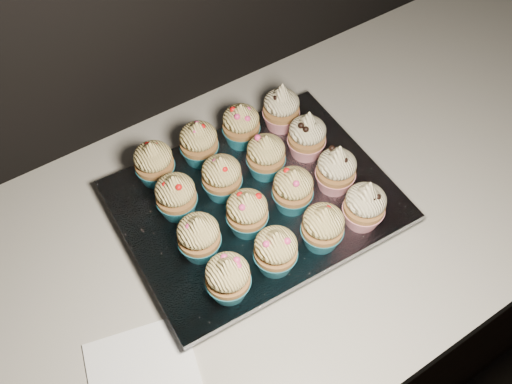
# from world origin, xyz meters

# --- Properties ---
(cabinet) EXTENTS (2.40, 0.60, 0.86)m
(cabinet) POSITION_xyz_m (0.00, 1.70, 0.43)
(cabinet) COLOR black
(cabinet) RESTS_ON ground
(worktop) EXTENTS (2.44, 0.64, 0.04)m
(worktop) POSITION_xyz_m (0.00, 1.70, 0.88)
(worktop) COLOR silver
(worktop) RESTS_ON cabinet
(napkin) EXTENTS (0.17, 0.17, 0.00)m
(napkin) POSITION_xyz_m (-0.15, 1.57, 0.90)
(napkin) COLOR white
(napkin) RESTS_ON worktop
(baking_tray) EXTENTS (0.39, 0.31, 0.02)m
(baking_tray) POSITION_xyz_m (0.12, 1.72, 0.91)
(baking_tray) COLOR black
(baking_tray) RESTS_ON worktop
(foil_lining) EXTENTS (0.43, 0.34, 0.01)m
(foil_lining) POSITION_xyz_m (0.12, 1.72, 0.93)
(foil_lining) COLOR silver
(foil_lining) RESTS_ON baking_tray
(cupcake_0) EXTENTS (0.06, 0.06, 0.08)m
(cupcake_0) POSITION_xyz_m (0.00, 1.61, 0.97)
(cupcake_0) COLOR #1C6F84
(cupcake_0) RESTS_ON foil_lining
(cupcake_1) EXTENTS (0.06, 0.06, 0.08)m
(cupcake_1) POSITION_xyz_m (0.08, 1.60, 0.97)
(cupcake_1) COLOR #1C6F84
(cupcake_1) RESTS_ON foil_lining
(cupcake_2) EXTENTS (0.06, 0.06, 0.08)m
(cupcake_2) POSITION_xyz_m (0.16, 1.60, 0.97)
(cupcake_2) COLOR #1C6F84
(cupcake_2) RESTS_ON foil_lining
(cupcake_3) EXTENTS (0.06, 0.06, 0.10)m
(cupcake_3) POSITION_xyz_m (0.23, 1.60, 0.97)
(cupcake_3) COLOR red
(cupcake_3) RESTS_ON foil_lining
(cupcake_4) EXTENTS (0.06, 0.06, 0.08)m
(cupcake_4) POSITION_xyz_m (0.00, 1.68, 0.97)
(cupcake_4) COLOR #1C6F84
(cupcake_4) RESTS_ON foil_lining
(cupcake_5) EXTENTS (0.06, 0.06, 0.08)m
(cupcake_5) POSITION_xyz_m (0.08, 1.68, 0.97)
(cupcake_5) COLOR #1C6F84
(cupcake_5) RESTS_ON foil_lining
(cupcake_6) EXTENTS (0.06, 0.06, 0.08)m
(cupcake_6) POSITION_xyz_m (0.16, 1.68, 0.97)
(cupcake_6) COLOR #1C6F84
(cupcake_6) RESTS_ON foil_lining
(cupcake_7) EXTENTS (0.06, 0.06, 0.10)m
(cupcake_7) POSITION_xyz_m (0.24, 1.67, 0.97)
(cupcake_7) COLOR red
(cupcake_7) RESTS_ON foil_lining
(cupcake_8) EXTENTS (0.06, 0.06, 0.08)m
(cupcake_8) POSITION_xyz_m (0.01, 1.77, 0.97)
(cupcake_8) COLOR #1C6F84
(cupcake_8) RESTS_ON foil_lining
(cupcake_9) EXTENTS (0.06, 0.06, 0.08)m
(cupcake_9) POSITION_xyz_m (0.08, 1.76, 0.97)
(cupcake_9) COLOR #1C6F84
(cupcake_9) RESTS_ON foil_lining
(cupcake_10) EXTENTS (0.06, 0.06, 0.08)m
(cupcake_10) POSITION_xyz_m (0.16, 1.76, 0.97)
(cupcake_10) COLOR #1C6F84
(cupcake_10) RESTS_ON foil_lining
(cupcake_11) EXTENTS (0.06, 0.06, 0.10)m
(cupcake_11) POSITION_xyz_m (0.24, 1.75, 0.97)
(cupcake_11) COLOR red
(cupcake_11) RESTS_ON foil_lining
(cupcake_12) EXTENTS (0.06, 0.06, 0.08)m
(cupcake_12) POSITION_xyz_m (0.01, 1.84, 0.97)
(cupcake_12) COLOR #1C6F84
(cupcake_12) RESTS_ON foil_lining
(cupcake_13) EXTENTS (0.06, 0.06, 0.08)m
(cupcake_13) POSITION_xyz_m (0.09, 1.84, 0.97)
(cupcake_13) COLOR #1C6F84
(cupcake_13) RESTS_ON foil_lining
(cupcake_14) EXTENTS (0.06, 0.06, 0.08)m
(cupcake_14) POSITION_xyz_m (0.17, 1.83, 0.97)
(cupcake_14) COLOR #1C6F84
(cupcake_14) RESTS_ON foil_lining
(cupcake_15) EXTENTS (0.06, 0.06, 0.10)m
(cupcake_15) POSITION_xyz_m (0.24, 1.83, 0.97)
(cupcake_15) COLOR red
(cupcake_15) RESTS_ON foil_lining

